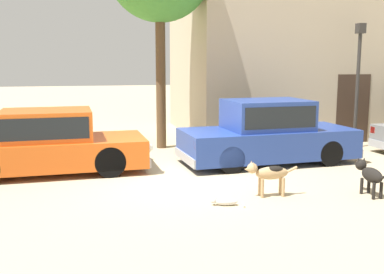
{
  "coord_description": "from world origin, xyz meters",
  "views": [
    {
      "loc": [
        -1.84,
        -9.15,
        2.47
      ],
      "look_at": [
        0.29,
        0.2,
        0.9
      ],
      "focal_mm": 42.96,
      "sensor_mm": 36.0,
      "label": 1
    }
  ],
  "objects_px": {
    "parked_sedan_nearest": "(49,142)",
    "stray_dog_tan": "(269,173)",
    "street_lamp": "(358,68)",
    "parked_sedan_second": "(267,132)",
    "stray_dog_spotted": "(369,174)",
    "stray_cat": "(225,202)"
  },
  "relations": [
    {
      "from": "parked_sedan_second",
      "to": "stray_dog_spotted",
      "type": "distance_m",
      "value": 3.19
    },
    {
      "from": "stray_dog_tan",
      "to": "street_lamp",
      "type": "relative_size",
      "value": 0.29
    },
    {
      "from": "parked_sedan_nearest",
      "to": "stray_dog_tan",
      "type": "bearing_deg",
      "value": -37.11
    },
    {
      "from": "stray_dog_spotted",
      "to": "street_lamp",
      "type": "height_order",
      "value": "street_lamp"
    },
    {
      "from": "stray_dog_spotted",
      "to": "stray_cat",
      "type": "bearing_deg",
      "value": 89.08
    },
    {
      "from": "parked_sedan_nearest",
      "to": "street_lamp",
      "type": "xyz_separation_m",
      "value": [
        8.44,
        1.23,
        1.59
      ]
    },
    {
      "from": "stray_dog_spotted",
      "to": "stray_dog_tan",
      "type": "height_order",
      "value": "stray_dog_tan"
    },
    {
      "from": "stray_dog_spotted",
      "to": "stray_cat",
      "type": "relative_size",
      "value": 1.66
    },
    {
      "from": "parked_sedan_second",
      "to": "stray_dog_spotted",
      "type": "height_order",
      "value": "parked_sedan_second"
    },
    {
      "from": "stray_cat",
      "to": "street_lamp",
      "type": "bearing_deg",
      "value": -126.97
    },
    {
      "from": "parked_sedan_second",
      "to": "stray_dog_tan",
      "type": "xyz_separation_m",
      "value": [
        -1.07,
        -2.73,
        -0.31
      ]
    },
    {
      "from": "stray_dog_spotted",
      "to": "parked_sedan_nearest",
      "type": "bearing_deg",
      "value": 60.71
    },
    {
      "from": "stray_cat",
      "to": "stray_dog_tan",
      "type": "bearing_deg",
      "value": -146.81
    },
    {
      "from": "parked_sedan_nearest",
      "to": "parked_sedan_second",
      "type": "relative_size",
      "value": 0.99
    },
    {
      "from": "parked_sedan_second",
      "to": "stray_cat",
      "type": "relative_size",
      "value": 7.57
    },
    {
      "from": "parked_sedan_second",
      "to": "street_lamp",
      "type": "xyz_separation_m",
      "value": [
        3.27,
        1.36,
        1.53
      ]
    },
    {
      "from": "stray_cat",
      "to": "stray_dog_spotted",
      "type": "bearing_deg",
      "value": -166.83
    },
    {
      "from": "parked_sedan_nearest",
      "to": "stray_dog_tan",
      "type": "relative_size",
      "value": 4.3
    },
    {
      "from": "parked_sedan_second",
      "to": "stray_dog_spotted",
      "type": "xyz_separation_m",
      "value": [
        0.79,
        -3.07,
        -0.35
      ]
    },
    {
      "from": "parked_sedan_second",
      "to": "street_lamp",
      "type": "distance_m",
      "value": 3.86
    },
    {
      "from": "stray_dog_spotted",
      "to": "stray_dog_tan",
      "type": "relative_size",
      "value": 0.95
    },
    {
      "from": "stray_dog_tan",
      "to": "street_lamp",
      "type": "distance_m",
      "value": 6.24
    }
  ]
}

